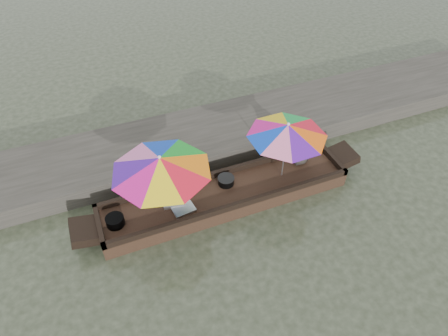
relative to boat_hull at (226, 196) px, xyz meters
name	(u,v)px	position (x,y,z in m)	size (l,w,h in m)	color
water	(226,201)	(0.00, 0.00, -0.17)	(80.00, 80.00, 0.00)	#282F1E
dock	(195,139)	(0.00, 2.20, 0.08)	(22.00, 2.20, 0.50)	#2D2B26
boat_hull	(226,196)	(0.00, 0.00, 0.00)	(5.84, 1.20, 0.35)	black
cooking_pot	(115,221)	(-2.54, -0.02, 0.28)	(0.39, 0.39, 0.21)	black
tray_crayfish	(174,202)	(-1.21, 0.09, 0.22)	(0.48, 0.33, 0.09)	silver
tray_scallop	(184,209)	(-1.07, -0.19, 0.21)	(0.48, 0.33, 0.06)	silver
charcoal_grill	(226,181)	(0.10, 0.23, 0.26)	(0.37, 0.37, 0.18)	black
supply_bag	(177,191)	(-1.06, 0.29, 0.30)	(0.28, 0.22, 0.26)	silver
vendor	(302,144)	(2.09, 0.25, 0.74)	(0.55, 0.36, 1.13)	#332F2B
umbrella_bow	(163,184)	(-1.40, 0.00, 0.95)	(2.09, 2.09, 1.55)	green
umbrella_stern	(285,150)	(1.46, 0.00, 0.95)	(1.81, 1.81, 1.55)	green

